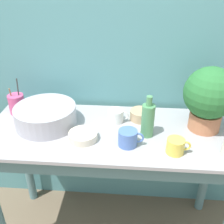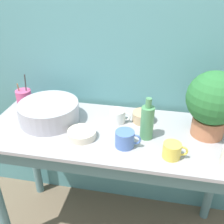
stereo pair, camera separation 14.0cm
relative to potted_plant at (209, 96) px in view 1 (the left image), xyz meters
name	(u,v)px [view 1 (the left image)]	position (x,y,z in m)	size (l,w,h in m)	color
wall_back	(116,50)	(-0.51, 0.28, 0.16)	(6.00, 0.05, 2.40)	teal
counter_table	(112,158)	(-0.51, -0.09, -0.38)	(1.42, 0.57, 0.84)	slate
potted_plant	(209,96)	(0.00, 0.00, 0.00)	(0.28, 0.28, 0.36)	#B7704C
bowl_wash_large	(46,116)	(-0.89, -0.03, -0.14)	(0.35, 0.35, 0.12)	#A8A8B2
bottle_tall	(148,120)	(-0.32, -0.09, -0.10)	(0.07, 0.07, 0.23)	#4C8C59
mug_blue	(128,138)	(-0.42, -0.19, -0.16)	(0.13, 0.10, 0.09)	#4C70B7
mug_yellow	(176,146)	(-0.19, -0.23, -0.16)	(0.12, 0.09, 0.08)	#E5CC4C
mug_white	(116,116)	(-0.50, 0.03, -0.16)	(0.12, 0.09, 0.08)	white
bowl_small_cream	(83,136)	(-0.66, -0.16, -0.18)	(0.15, 0.15, 0.04)	beige
bowl_small_tan	(141,115)	(-0.35, 0.07, -0.17)	(0.13, 0.13, 0.06)	tan
utensil_cup	(17,104)	(-1.11, 0.09, -0.14)	(0.10, 0.10, 0.22)	#CC4C7F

